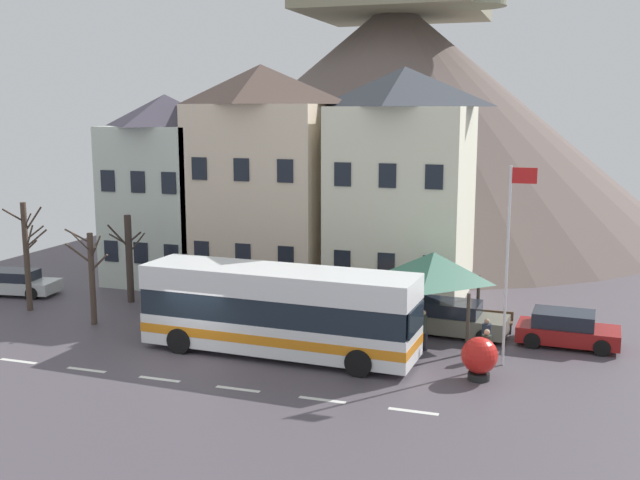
% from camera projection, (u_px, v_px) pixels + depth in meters
% --- Properties ---
extents(ground_plane, '(40.00, 60.00, 0.07)m').
position_uv_depth(ground_plane, '(188.00, 361.00, 28.14)').
color(ground_plane, '#4F474F').
extents(townhouse_00, '(5.29, 5.90, 10.08)m').
position_uv_depth(townhouse_00, '(168.00, 189.00, 40.71)').
color(townhouse_00, silver).
rests_on(townhouse_00, ground_plane).
extents(townhouse_01, '(6.74, 5.07, 11.52)m').
position_uv_depth(townhouse_01, '(262.00, 179.00, 38.42)').
color(townhouse_01, beige).
rests_on(townhouse_01, ground_plane).
extents(townhouse_02, '(6.33, 6.71, 11.33)m').
position_uv_depth(townhouse_02, '(403.00, 184.00, 36.98)').
color(townhouse_02, silver).
rests_on(townhouse_02, ground_plane).
extents(hilltop_castle, '(42.89, 42.89, 26.78)m').
position_uv_depth(hilltop_castle, '(394.00, 109.00, 58.32)').
color(hilltop_castle, '#655651').
rests_on(hilltop_castle, ground_plane).
extents(transit_bus, '(10.83, 3.09, 3.35)m').
position_uv_depth(transit_bus, '(278.00, 312.00, 28.59)').
color(transit_bus, white).
rests_on(transit_bus, ground_plane).
extents(bus_shelter, '(3.60, 3.60, 3.60)m').
position_uv_depth(bus_shelter, '(434.00, 267.00, 30.46)').
color(bus_shelter, '#473D33').
rests_on(bus_shelter, ground_plane).
extents(parked_car_00, '(4.68, 2.33, 1.26)m').
position_uv_depth(parked_car_00, '(13.00, 282.00, 38.06)').
color(parked_car_00, silver).
rests_on(parked_car_00, ground_plane).
extents(parked_car_01, '(3.99, 2.12, 1.38)m').
position_uv_depth(parked_car_01, '(567.00, 329.00, 29.84)').
color(parked_car_01, maroon).
rests_on(parked_car_01, ground_plane).
extents(parked_car_02, '(4.33, 2.26, 1.24)m').
position_uv_depth(parked_car_02, '(190.00, 296.00, 35.33)').
color(parked_car_02, black).
rests_on(parked_car_02, ground_plane).
extents(parked_car_03, '(4.67, 2.22, 1.42)m').
position_uv_depth(parked_car_03, '(450.00, 318.00, 31.29)').
color(parked_car_03, slate).
rests_on(parked_car_03, ground_plane).
extents(pedestrian_00, '(0.35, 0.35, 1.58)m').
position_uv_depth(pedestrian_00, '(486.00, 335.00, 28.14)').
color(pedestrian_00, black).
rests_on(pedestrian_00, ground_plane).
extents(pedestrian_01, '(0.33, 0.33, 1.68)m').
position_uv_depth(pedestrian_01, '(486.00, 348.00, 26.48)').
color(pedestrian_01, '#38332D').
rests_on(pedestrian_01, ground_plane).
extents(pedestrian_02, '(0.34, 0.34, 1.52)m').
position_uv_depth(pedestrian_02, '(393.00, 326.00, 29.61)').
color(pedestrian_02, black).
rests_on(pedestrian_02, ground_plane).
extents(pedestrian_03, '(0.38, 0.30, 1.63)m').
position_uv_depth(pedestrian_03, '(423.00, 330.00, 29.19)').
color(pedestrian_03, '#2D2D38').
rests_on(pedestrian_03, ground_plane).
extents(public_bench, '(1.41, 0.48, 0.87)m').
position_uv_depth(public_bench, '(496.00, 321.00, 31.75)').
color(public_bench, brown).
rests_on(public_bench, ground_plane).
extents(flagpole, '(0.95, 0.10, 7.36)m').
position_uv_depth(flagpole, '(510.00, 252.00, 26.91)').
color(flagpole, silver).
rests_on(flagpole, ground_plane).
extents(harbour_buoy, '(1.27, 1.27, 1.52)m').
position_uv_depth(harbour_buoy, '(479.00, 357.00, 26.03)').
color(harbour_buoy, black).
rests_on(harbour_buoy, ground_plane).
extents(bare_tree_00, '(1.56, 1.93, 5.10)m').
position_uv_depth(bare_tree_00, '(27.00, 253.00, 34.74)').
color(bare_tree_00, '#47382D').
rests_on(bare_tree_00, ground_plane).
extents(bare_tree_01, '(1.42, 2.05, 4.29)m').
position_uv_depth(bare_tree_01, '(129.00, 257.00, 36.31)').
color(bare_tree_01, '#382D28').
rests_on(bare_tree_01, ground_plane).
extents(bare_tree_02, '(2.27, 2.00, 4.25)m').
position_uv_depth(bare_tree_02, '(91.00, 274.00, 32.50)').
color(bare_tree_02, '#47382D').
rests_on(bare_tree_02, ground_plane).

